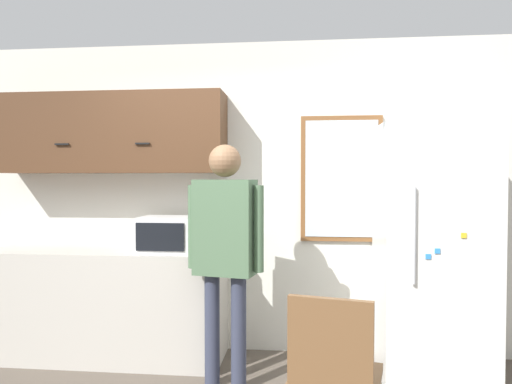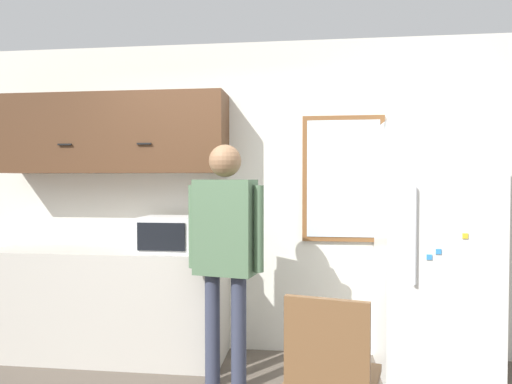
{
  "view_description": "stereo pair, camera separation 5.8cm",
  "coord_description": "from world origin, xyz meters",
  "px_view_note": "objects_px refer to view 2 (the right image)",
  "views": [
    {
      "loc": [
        0.43,
        -2.23,
        1.51
      ],
      "look_at": [
        0.1,
        0.95,
        1.42
      ],
      "focal_mm": 32.0,
      "sensor_mm": 36.0,
      "label": 1
    },
    {
      "loc": [
        0.48,
        -2.23,
        1.51
      ],
      "look_at": [
        0.1,
        0.95,
        1.42
      ],
      "focal_mm": 32.0,
      "sensor_mm": 36.0,
      "label": 2
    }
  ],
  "objects_px": {
    "refrigerator": "(434,251)",
    "microwave": "(175,234)",
    "chair": "(331,372)",
    "person": "(225,239)"
  },
  "relations": [
    {
      "from": "refrigerator",
      "to": "microwave",
      "type": "bearing_deg",
      "value": 178.9
    },
    {
      "from": "microwave",
      "to": "chair",
      "type": "bearing_deg",
      "value": -46.88
    },
    {
      "from": "chair",
      "to": "refrigerator",
      "type": "bearing_deg",
      "value": -110.05
    },
    {
      "from": "chair",
      "to": "microwave",
      "type": "bearing_deg",
      "value": -33.73
    },
    {
      "from": "person",
      "to": "chair",
      "type": "distance_m",
      "value": 1.26
    },
    {
      "from": "microwave",
      "to": "chair",
      "type": "relative_size",
      "value": 0.59
    },
    {
      "from": "refrigerator",
      "to": "person",
      "type": "bearing_deg",
      "value": -166.02
    },
    {
      "from": "refrigerator",
      "to": "chair",
      "type": "relative_size",
      "value": 2.07
    },
    {
      "from": "microwave",
      "to": "refrigerator",
      "type": "bearing_deg",
      "value": -1.1
    },
    {
      "from": "microwave",
      "to": "person",
      "type": "height_order",
      "value": "person"
    }
  ]
}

